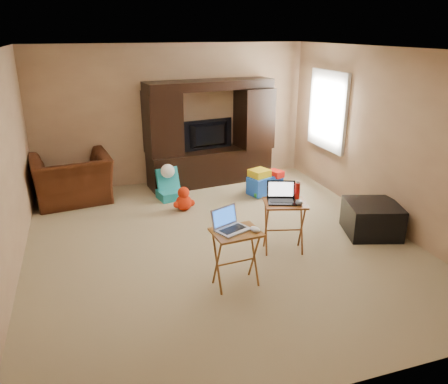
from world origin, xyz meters
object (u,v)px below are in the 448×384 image
object	(u,v)px
entertainment_center	(210,133)
push_toy	(265,181)
plush_toy	(184,199)
laptop_left	(233,221)
ottoman	(372,219)
tray_table_left	(236,258)
television	(210,135)
recliner	(72,179)
child_rocker	(170,184)
water_bottle	(297,191)
mouse_right	(299,203)
laptop_right	(282,193)
mouse_left	(255,229)
tray_table_right	(284,227)

from	to	relation	value
entertainment_center	push_toy	size ratio (longest dim) A/B	3.73
plush_toy	laptop_left	bearing A→B (deg)	-89.24
ottoman	tray_table_left	distance (m)	2.36
television	recliner	size ratio (longest dim) A/B	0.78
entertainment_center	recliner	size ratio (longest dim) A/B	1.89
recliner	laptop_left	bearing A→B (deg)	110.40
television	ottoman	distance (m)	3.27
laptop_left	ottoman	bearing A→B (deg)	-8.48
laptop_left	plush_toy	bearing A→B (deg)	67.00
child_rocker	water_bottle	distance (m)	2.59
water_bottle	mouse_right	bearing A→B (deg)	-109.29
television	child_rocker	distance (m)	1.26
ottoman	laptop_left	distance (m)	2.44
mouse_right	water_bottle	size ratio (longest dim) A/B	0.66
laptop_right	mouse_left	distance (m)	0.92
recliner	plush_toy	xyz separation A→B (m)	(1.66, -0.94, -0.20)
entertainment_center	water_bottle	size ratio (longest dim) A/B	11.03
laptop_right	child_rocker	bearing A→B (deg)	132.45
laptop_left	mouse_right	world-z (taller)	laptop_left
plush_toy	laptop_left	distance (m)	2.35
child_rocker	mouse_right	xyz separation A→B (m)	(1.16, -2.42, 0.45)
push_toy	mouse_right	bearing A→B (deg)	-122.64
recliner	laptop_right	size ratio (longest dim) A/B	3.44
entertainment_center	child_rocker	world-z (taller)	entertainment_center
plush_toy	tray_table_right	size ratio (longest dim) A/B	0.59
tray_table_left	mouse_right	distance (m)	1.15
mouse_left	mouse_right	bearing A→B (deg)	33.20
mouse_left	push_toy	bearing A→B (deg)	64.46
entertainment_center	tray_table_right	bearing A→B (deg)	-94.05
water_bottle	ottoman	bearing A→B (deg)	0.19
laptop_right	television	bearing A→B (deg)	110.73
laptop_right	laptop_left	bearing A→B (deg)	-127.41
television	tray_table_right	size ratio (longest dim) A/B	1.41
push_toy	recliner	bearing A→B (deg)	148.14
entertainment_center	recliner	distance (m)	2.52
plush_toy	mouse_right	world-z (taller)	mouse_right
mouse_right	water_bottle	distance (m)	0.23
television	ottoman	world-z (taller)	television
entertainment_center	laptop_right	distance (m)	2.90
television	laptop_right	size ratio (longest dim) A/B	2.69
push_toy	laptop_left	xyz separation A→B (m)	(-1.49, -2.56, 0.55)
plush_toy	mouse_right	xyz separation A→B (m)	(1.05, -1.85, 0.51)
child_rocker	mouse_left	distance (m)	2.99
laptop_right	mouse_right	bearing A→B (deg)	-20.43
plush_toy	water_bottle	distance (m)	2.08
entertainment_center	tray_table_left	world-z (taller)	entertainment_center
laptop_left	mouse_left	distance (m)	0.26
recliner	child_rocker	size ratio (longest dim) A/B	2.37
mouse_left	mouse_right	xyz separation A→B (m)	(0.80, 0.52, 0.01)
plush_toy	water_bottle	size ratio (longest dim) A/B	1.91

